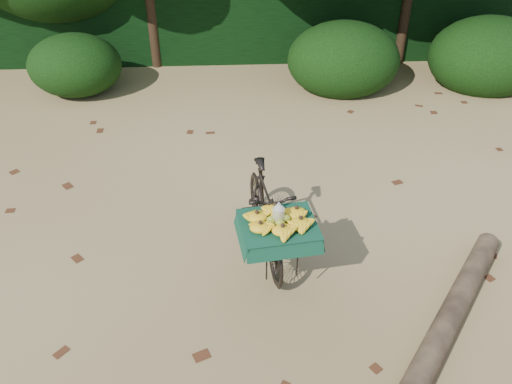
{
  "coord_description": "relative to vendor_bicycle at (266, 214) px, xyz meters",
  "views": [
    {
      "loc": [
        -0.44,
        -4.39,
        3.98
      ],
      "look_at": [
        -0.21,
        -0.05,
        0.89
      ],
      "focal_mm": 38.0,
      "sensor_mm": 36.0,
      "label": 1
    }
  ],
  "objects": [
    {
      "name": "ground",
      "position": [
        0.1,
        -0.09,
        -0.51
      ],
      "size": [
        80.0,
        80.0,
        0.0
      ],
      "primitive_type": "plane",
      "color": "tan",
      "rests_on": "ground"
    },
    {
      "name": "vendor_bicycle",
      "position": [
        0.0,
        0.0,
        0.0
      ],
      "size": [
        0.82,
        1.78,
        1.0
      ],
      "rotation": [
        0.0,
        0.0,
        0.14
      ],
      "color": "black",
      "rests_on": "ground"
    },
    {
      "name": "fallen_log",
      "position": [
        1.48,
        -1.37,
        -0.4
      ],
      "size": [
        2.11,
        2.66,
        0.23
      ],
      "primitive_type": "cylinder",
      "rotation": [
        1.57,
        0.0,
        -0.65
      ],
      "color": "brown",
      "rests_on": "ground"
    },
    {
      "name": "hedge_backdrop",
      "position": [
        0.1,
        6.21,
        0.39
      ],
      "size": [
        26.0,
        1.8,
        1.8
      ],
      "primitive_type": "cube",
      "color": "black",
      "rests_on": "ground"
    },
    {
      "name": "bush_clumps",
      "position": [
        0.6,
        4.21,
        -0.06
      ],
      "size": [
        8.8,
        1.7,
        0.9
      ],
      "primitive_type": null,
      "color": "black",
      "rests_on": "ground"
    },
    {
      "name": "leaf_litter",
      "position": [
        0.1,
        0.56,
        -0.51
      ],
      "size": [
        7.0,
        7.3,
        0.01
      ],
      "primitive_type": null,
      "color": "#482513",
      "rests_on": "ground"
    }
  ]
}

